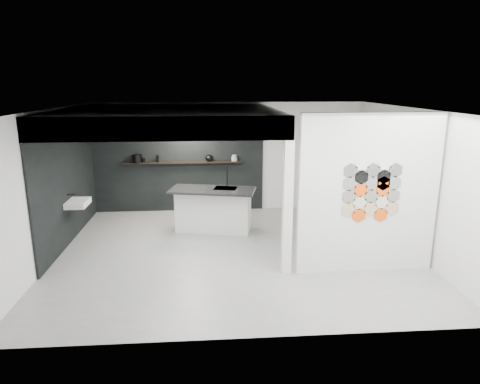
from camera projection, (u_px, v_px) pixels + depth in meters
name	position (u px, v px, depth m)	size (l,w,h in m)	color
floor	(236.00, 252.00, 8.54)	(7.00, 6.00, 0.01)	slate
partition_panel	(368.00, 194.00, 7.39)	(2.45, 0.15, 2.80)	silver
bay_clad_back	(178.00, 167.00, 11.02)	(4.40, 0.04, 2.35)	black
bay_clad_left	(68.00, 186.00, 8.96)	(0.04, 4.00, 2.35)	black
bulkhead	(170.00, 119.00, 8.78)	(4.40, 4.00, 0.40)	silver
corner_column	(287.00, 208.00, 7.34)	(0.16, 0.16, 2.35)	silver
fascia_beam	(160.00, 129.00, 6.92)	(4.40, 0.16, 0.40)	silver
wall_basin	(78.00, 203.00, 8.86)	(0.40, 0.60, 0.12)	silver
display_shelf	(182.00, 162.00, 10.90)	(3.00, 0.15, 0.04)	black
kitchen_island	(213.00, 209.00, 9.66)	(2.00, 1.21, 1.50)	silver
stockpot	(137.00, 158.00, 10.79)	(0.25, 0.25, 0.20)	black
kettle	(209.00, 158.00, 10.92)	(0.20, 0.20, 0.17)	black
glass_bowl	(234.00, 159.00, 10.98)	(0.15, 0.15, 0.11)	gray
glass_vase	(234.00, 158.00, 10.97)	(0.11, 0.11, 0.16)	gray
bottle_dark	(158.00, 159.00, 10.83)	(0.06, 0.06, 0.17)	black
utensil_cup	(144.00, 160.00, 10.81)	(0.07, 0.07, 0.09)	black
hex_tile_cluster	(372.00, 190.00, 7.29)	(1.04, 0.02, 1.16)	tan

